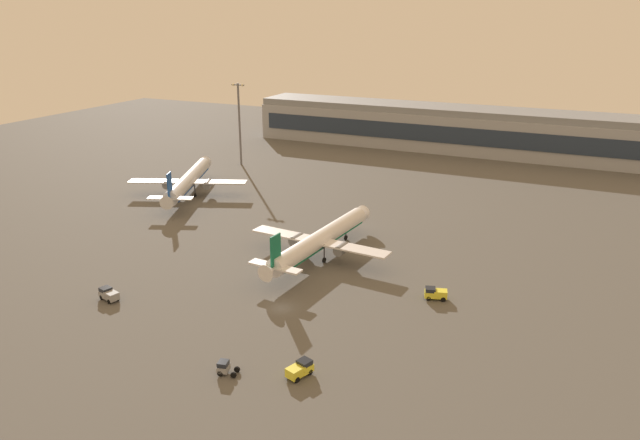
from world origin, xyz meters
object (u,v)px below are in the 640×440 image
Objects in this scene: pushback_tug at (224,367)px; airplane_terminal_side at (320,240)px; baggage_tractor at (435,293)px; airplane_taxiway_distant at (188,181)px; apron_light_central at (239,119)px; maintenance_van at (300,369)px; cargo_loader at (109,294)px.

airplane_terminal_side is at bearing -5.00° from pushback_tug.
pushback_tug is at bearing 132.64° from baggage_tractor.
airplane_taxiway_distant is 9.29× the size of baggage_tractor.
airplane_terminal_side is 12.37× the size of pushback_tug.
airplane_terminal_side is 46.55m from pushback_tug.
apron_light_central is (-5.71, 37.80, 11.58)m from airplane_taxiway_distant.
maintenance_van is 43.79m from cargo_loader.
cargo_loader is 105.60m from apron_light_central.
baggage_tractor is at bearing -43.02° from pushback_tug.
apron_light_central reaches higher than pushback_tug.
apron_light_central is at bearing 138.17° from airplane_terminal_side.
airplane_terminal_side reaches higher than cargo_loader.
cargo_loader and baggage_tractor have the same top height.
maintenance_van is at bearing 143.95° from baggage_tractor.
airplane_taxiway_distant is at bearing 39.43° from cargo_loader.
airplane_terminal_side is 88.78m from apron_light_central.
airplane_taxiway_distant is 67.31m from cargo_loader.
pushback_tug is 0.75× the size of baggage_tractor.
airplane_taxiway_distant is at bearing 27.46° from pushback_tug.
maintenance_van is 1.01× the size of baggage_tractor.
baggage_tractor is at bearing 89.62° from maintenance_van.
airplane_terminal_side is 60.48m from airplane_taxiway_distant.
apron_light_central is (-65.88, 110.39, 14.78)m from pushback_tug.
maintenance_van is at bearing -80.57° from pushback_tug.
airplane_terminal_side is 29.47m from baggage_tractor.
baggage_tractor is 0.16× the size of apron_light_central.
airplane_terminal_side is at bearing 130.29° from maintenance_van.
baggage_tractor is at bearing -45.59° from airplane_taxiway_distant.
cargo_loader is 60.60m from baggage_tractor.
maintenance_van is at bearing -63.72° from airplane_terminal_side.
airplane_terminal_side is at bearing -46.95° from apron_light_central.
airplane_terminal_side is at bearing -22.31° from cargo_loader.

